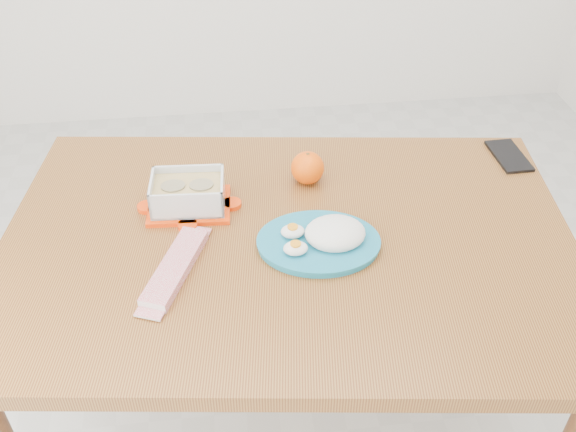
{
  "coord_description": "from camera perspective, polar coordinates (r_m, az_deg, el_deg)",
  "views": [
    {
      "loc": [
        -0.11,
        -1.25,
        1.67
      ],
      "look_at": [
        0.02,
        -0.18,
        0.81
      ],
      "focal_mm": 40.0,
      "sensor_mm": 36.0,
      "label": 1
    }
  ],
  "objects": [
    {
      "name": "ground",
      "position": [
        2.09,
        -1.16,
        -14.57
      ],
      "size": [
        3.5,
        3.5,
        0.0
      ],
      "primitive_type": "plane",
      "color": "#B7B7B2",
      "rests_on": "ground"
    },
    {
      "name": "dining_table",
      "position": [
        1.48,
        0.0,
        -4.64
      ],
      "size": [
        1.36,
        1.0,
        0.75
      ],
      "rotation": [
        0.0,
        0.0,
        -0.13
      ],
      "color": "brown",
      "rests_on": "ground"
    },
    {
      "name": "food_container",
      "position": [
        1.49,
        -8.87,
        1.96
      ],
      "size": [
        0.2,
        0.15,
        0.08
      ],
      "rotation": [
        0.0,
        0.0,
        -0.06
      ],
      "color": "#F53C07",
      "rests_on": "dining_table"
    },
    {
      "name": "rice_plate",
      "position": [
        1.38,
        3.21,
        -1.9
      ],
      "size": [
        0.29,
        0.29,
        0.07
      ],
      "rotation": [
        0.0,
        0.0,
        -0.11
      ],
      "color": "teal",
      "rests_on": "dining_table"
    },
    {
      "name": "candy_bar",
      "position": [
        1.35,
        -9.99,
        -4.51
      ],
      "size": [
        0.14,
        0.24,
        0.02
      ],
      "primitive_type": "cube",
      "rotation": [
        0.0,
        0.0,
        1.19
      ],
      "color": "#B7091F",
      "rests_on": "dining_table"
    },
    {
      "name": "smartphone",
      "position": [
        1.77,
        19.04,
        5.07
      ],
      "size": [
        0.08,
        0.15,
        0.01
      ],
      "primitive_type": "cube",
      "rotation": [
        0.0,
        0.0,
        0.03
      ],
      "color": "black",
      "rests_on": "dining_table"
    },
    {
      "name": "orange_fruit",
      "position": [
        1.56,
        1.75,
        4.3
      ],
      "size": [
        0.08,
        0.08,
        0.08
      ],
      "primitive_type": "sphere",
      "color": "#FF3605",
      "rests_on": "dining_table"
    }
  ]
}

